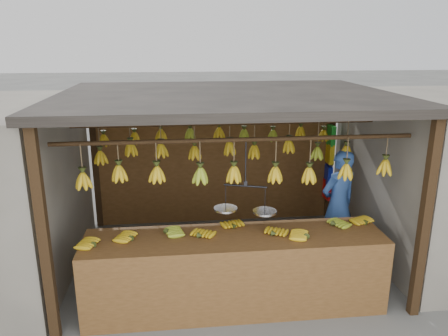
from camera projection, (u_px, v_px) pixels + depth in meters
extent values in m
plane|color=#5B5B57|center=(226.00, 260.00, 6.29)|extent=(80.00, 80.00, 0.00)
cube|color=black|center=(44.00, 239.00, 4.32)|extent=(0.10, 0.10, 2.30)
cube|color=black|center=(425.00, 221.00, 4.75)|extent=(0.10, 0.10, 2.30)
cube|color=black|center=(95.00, 160.00, 7.18)|extent=(0.10, 0.10, 2.30)
cube|color=black|center=(330.00, 154.00, 7.61)|extent=(0.10, 0.10, 2.30)
cube|color=black|center=(227.00, 97.00, 5.63)|extent=(4.30, 3.30, 0.10)
cylinder|color=black|center=(237.00, 140.00, 4.78)|extent=(4.00, 0.05, 0.05)
cylinder|color=black|center=(227.00, 123.00, 5.73)|extent=(4.00, 0.05, 0.05)
cylinder|color=black|center=(219.00, 111.00, 6.68)|extent=(4.00, 0.05, 0.05)
cube|color=brown|center=(216.00, 171.00, 7.47)|extent=(4.00, 0.06, 1.80)
cube|color=brown|center=(235.00, 239.00, 5.00)|extent=(3.44, 0.76, 0.08)
cube|color=brown|center=(239.00, 289.00, 4.75)|extent=(3.44, 0.04, 0.90)
cube|color=black|center=(88.00, 299.00, 4.63)|extent=(0.07, 0.07, 0.82)
cube|color=black|center=(379.00, 281.00, 4.98)|extent=(0.07, 0.07, 0.82)
cube|color=black|center=(98.00, 268.00, 5.27)|extent=(0.07, 0.07, 0.82)
cube|color=black|center=(356.00, 254.00, 5.61)|extent=(0.07, 0.07, 0.82)
ellipsoid|color=gold|center=(95.00, 244.00, 4.71)|extent=(0.28, 0.25, 0.06)
ellipsoid|color=gold|center=(132.00, 238.00, 4.86)|extent=(0.29, 0.26, 0.06)
ellipsoid|color=#92A523|center=(167.00, 233.00, 4.99)|extent=(0.28, 0.23, 0.06)
ellipsoid|color=gold|center=(200.00, 236.00, 4.90)|extent=(0.27, 0.29, 0.06)
ellipsoid|color=gold|center=(235.00, 227.00, 5.15)|extent=(0.23, 0.28, 0.06)
ellipsoid|color=gold|center=(274.00, 234.00, 4.95)|extent=(0.27, 0.30, 0.06)
ellipsoid|color=gold|center=(307.00, 236.00, 4.91)|extent=(0.29, 0.26, 0.06)
ellipsoid|color=#92A523|center=(334.00, 225.00, 5.21)|extent=(0.30, 0.27, 0.06)
ellipsoid|color=gold|center=(367.00, 223.00, 5.27)|extent=(0.26, 0.29, 0.06)
ellipsoid|color=gold|center=(83.00, 181.00, 4.67)|extent=(0.16, 0.16, 0.28)
ellipsoid|color=gold|center=(119.00, 173.00, 4.77)|extent=(0.16, 0.16, 0.28)
ellipsoid|color=gold|center=(157.00, 174.00, 4.73)|extent=(0.16, 0.16, 0.28)
ellipsoid|color=#92A523|center=(200.00, 176.00, 4.81)|extent=(0.16, 0.16, 0.28)
ellipsoid|color=gold|center=(234.00, 174.00, 4.88)|extent=(0.16, 0.16, 0.28)
ellipsoid|color=gold|center=(275.00, 175.00, 4.95)|extent=(0.16, 0.16, 0.28)
ellipsoid|color=gold|center=(309.00, 175.00, 4.98)|extent=(0.16, 0.16, 0.28)
ellipsoid|color=gold|center=(346.00, 172.00, 4.98)|extent=(0.16, 0.16, 0.28)
ellipsoid|color=gold|center=(385.00, 167.00, 5.10)|extent=(0.16, 0.16, 0.28)
ellipsoid|color=gold|center=(101.00, 157.00, 5.71)|extent=(0.16, 0.16, 0.28)
ellipsoid|color=gold|center=(131.00, 149.00, 5.72)|extent=(0.16, 0.16, 0.28)
ellipsoid|color=gold|center=(161.00, 150.00, 5.68)|extent=(0.16, 0.16, 0.28)
ellipsoid|color=gold|center=(195.00, 153.00, 5.80)|extent=(0.16, 0.16, 0.28)
ellipsoid|color=gold|center=(230.00, 148.00, 5.88)|extent=(0.16, 0.16, 0.28)
ellipsoid|color=gold|center=(254.00, 152.00, 5.91)|extent=(0.16, 0.16, 0.28)
ellipsoid|color=gold|center=(289.00, 146.00, 5.93)|extent=(0.16, 0.16, 0.28)
ellipsoid|color=#92A523|center=(317.00, 153.00, 5.96)|extent=(0.16, 0.16, 0.28)
ellipsoid|color=gold|center=(346.00, 152.00, 6.00)|extent=(0.16, 0.16, 0.28)
ellipsoid|color=gold|center=(104.00, 140.00, 6.58)|extent=(0.16, 0.16, 0.28)
ellipsoid|color=gold|center=(135.00, 138.00, 6.69)|extent=(0.16, 0.16, 0.28)
ellipsoid|color=gold|center=(161.00, 135.00, 6.64)|extent=(0.16, 0.16, 0.28)
ellipsoid|color=#92A523|center=(190.00, 134.00, 6.78)|extent=(0.16, 0.16, 0.28)
ellipsoid|color=gold|center=(219.00, 133.00, 6.76)|extent=(0.16, 0.16, 0.28)
ellipsoid|color=#92A523|center=(244.00, 135.00, 6.81)|extent=(0.16, 0.16, 0.28)
ellipsoid|color=#92A523|center=(273.00, 136.00, 6.92)|extent=(0.16, 0.16, 0.28)
ellipsoid|color=gold|center=(300.00, 132.00, 6.96)|extent=(0.16, 0.16, 0.28)
ellipsoid|color=gold|center=(323.00, 135.00, 6.97)|extent=(0.16, 0.16, 0.28)
cylinder|color=black|center=(246.00, 163.00, 4.86)|extent=(0.02, 0.02, 0.54)
cylinder|color=black|center=(245.00, 186.00, 4.94)|extent=(0.48, 0.18, 0.02)
cylinder|color=silver|center=(226.00, 209.00, 5.06)|extent=(0.27, 0.27, 0.02)
cylinder|color=silver|center=(265.00, 212.00, 4.98)|extent=(0.27, 0.27, 0.02)
imported|color=#3359A5|center=(338.00, 205.00, 6.21)|extent=(0.68, 0.57, 1.60)
cube|color=#199926|center=(331.00, 135.00, 7.36)|extent=(0.08, 0.26, 0.34)
cube|color=yellow|center=(330.00, 153.00, 7.45)|extent=(0.08, 0.26, 0.34)
cube|color=#1426BF|center=(328.00, 175.00, 7.56)|extent=(0.08, 0.26, 0.34)
cube|color=red|center=(327.00, 189.00, 7.63)|extent=(0.08, 0.26, 0.34)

